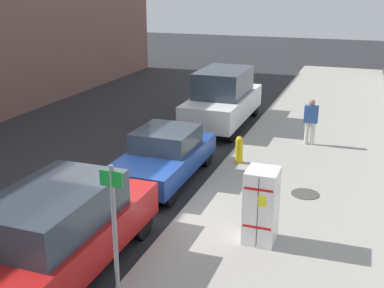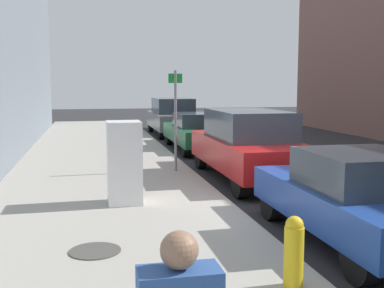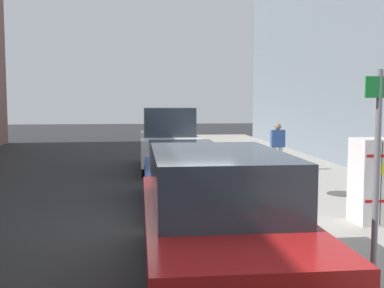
% 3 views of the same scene
% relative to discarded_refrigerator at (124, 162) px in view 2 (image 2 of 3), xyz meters
% --- Properties ---
extents(ground_plane, '(80.00, 80.00, 0.00)m').
position_rel_discarded_refrigerator_xyz_m(ground_plane, '(3.50, -0.81, -0.93)').
color(ground_plane, '#28282B').
extents(sidewalk_slab, '(4.70, 44.00, 0.15)m').
position_rel_discarded_refrigerator_xyz_m(sidewalk_slab, '(-0.33, -0.81, -0.85)').
color(sidewalk_slab, '#9E998E').
rests_on(sidewalk_slab, ground).
extents(discarded_refrigerator, '(0.63, 0.70, 1.56)m').
position_rel_discarded_refrigerator_xyz_m(discarded_refrigerator, '(0.00, 0.00, 0.00)').
color(discarded_refrigerator, white).
rests_on(discarded_refrigerator, sidewalk_slab).
extents(manhole_cover, '(0.70, 0.70, 0.02)m').
position_rel_discarded_refrigerator_xyz_m(manhole_cover, '(-0.60, -2.63, -0.77)').
color(manhole_cover, '#47443F').
rests_on(manhole_cover, sidewalk_slab).
extents(street_sign_post, '(0.36, 0.07, 2.60)m').
position_rel_discarded_refrigerator_xyz_m(street_sign_post, '(1.56, 3.17, 0.67)').
color(street_sign_post, slate).
rests_on(street_sign_post, sidewalk_slab).
extents(fire_hydrant, '(0.22, 0.22, 0.81)m').
position_rel_discarded_refrigerator_xyz_m(fire_hydrant, '(1.56, -4.26, -0.37)').
color(fire_hydrant, gold).
rests_on(fire_hydrant, sidewalk_slab).
extents(parked_hatchback_blue, '(1.75, 4.02, 1.42)m').
position_rel_discarded_refrigerator_xyz_m(parked_hatchback_blue, '(3.25, -2.67, -0.21)').
color(parked_hatchback_blue, '#23479E').
rests_on(parked_hatchback_blue, ground).
extents(parked_suv_red, '(1.86, 4.90, 1.76)m').
position_rel_discarded_refrigerator_xyz_m(parked_suv_red, '(3.25, 2.32, -0.02)').
color(parked_suv_red, red).
rests_on(parked_suv_red, ground).
extents(parked_sedan_green, '(1.84, 4.59, 1.37)m').
position_rel_discarded_refrigerator_xyz_m(parked_sedan_green, '(3.25, 8.00, -0.22)').
color(parked_sedan_green, '#1E6038').
rests_on(parked_sedan_green, ground).
extents(parked_suv_gray, '(1.92, 4.72, 1.75)m').
position_rel_discarded_refrigerator_xyz_m(parked_suv_gray, '(3.25, 13.45, -0.03)').
color(parked_suv_gray, slate).
rests_on(parked_suv_gray, ground).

